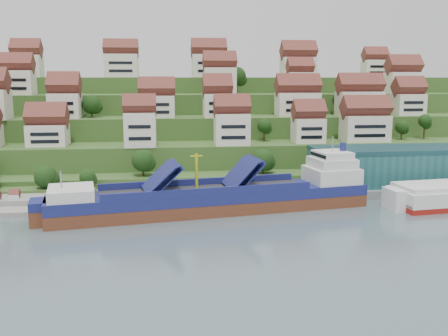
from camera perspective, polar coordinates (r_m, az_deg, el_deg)
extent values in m
plane|color=slate|center=(116.11, 2.19, -5.07)|extent=(300.00, 300.00, 0.00)
cube|color=gray|center=(134.38, 9.67, -2.62)|extent=(180.00, 14.00, 2.20)
cube|color=#2D4C1E|center=(199.48, -1.61, 1.94)|extent=(260.00, 128.00, 4.00)
cube|color=#2D4C1E|center=(203.96, -1.74, 3.12)|extent=(260.00, 118.00, 11.00)
cube|color=#2D4C1E|center=(211.49, -1.93, 4.32)|extent=(260.00, 102.00, 18.00)
cube|color=#2D4C1E|center=(219.10, -2.11, 5.44)|extent=(260.00, 86.00, 25.00)
cube|color=#2D4C1E|center=(227.83, -2.30, 6.38)|extent=(260.00, 68.00, 31.00)
cube|color=white|center=(156.11, -19.47, 3.56)|extent=(11.19, 8.57, 6.25)
cube|color=white|center=(146.87, -9.56, 4.34)|extent=(9.01, 7.03, 9.92)
cube|color=white|center=(149.20, 0.90, 4.46)|extent=(10.17, 7.62, 9.34)
cube|color=white|center=(156.86, 9.59, 4.26)|extent=(9.31, 7.73, 7.51)
cube|color=white|center=(163.74, 15.80, 4.38)|extent=(14.19, 8.26, 8.18)
cube|color=white|center=(169.09, -17.69, 6.79)|extent=(9.62, 8.98, 7.93)
cube|color=white|center=(165.42, -7.67, 6.97)|extent=(11.36, 7.90, 7.12)
cube|color=white|center=(164.41, -0.76, 7.15)|extent=(9.03, 8.56, 7.70)
cube|color=white|center=(172.36, 8.39, 7.21)|extent=(14.20, 8.36, 7.88)
cube|color=white|center=(178.19, 15.18, 7.11)|extent=(14.87, 8.18, 8.22)
cube|color=white|center=(186.91, 20.28, 6.82)|extent=(9.96, 8.04, 7.29)
cube|color=white|center=(186.26, -22.44, 8.99)|extent=(10.26, 7.86, 8.28)
cube|color=white|center=(182.80, -0.50, 9.92)|extent=(11.42, 7.79, 9.44)
cube|color=white|center=(187.71, 8.64, 9.57)|extent=(9.12, 7.14, 7.87)
cube|color=white|center=(201.20, 19.74, 9.14)|extent=(11.91, 8.47, 7.94)
cube|color=white|center=(204.75, -21.56, 10.76)|extent=(10.47, 8.03, 8.23)
cube|color=white|center=(198.93, -11.64, 11.37)|extent=(12.50, 7.51, 8.77)
cube|color=white|center=(199.19, -1.75, 11.58)|extent=(13.12, 8.15, 8.85)
cube|color=white|center=(206.47, 8.46, 11.30)|extent=(13.34, 8.73, 7.95)
cube|color=white|center=(218.99, 16.82, 10.80)|extent=(9.53, 7.05, 7.12)
ellipsoid|color=#1D3F15|center=(141.28, 4.49, 0.92)|extent=(6.34, 6.34, 6.34)
ellipsoid|color=#1D3F15|center=(138.88, -9.26, 0.85)|extent=(6.12, 6.12, 6.12)
ellipsoid|color=#1D3F15|center=(172.34, 19.67, 4.44)|extent=(4.37, 4.37, 4.37)
ellipsoid|color=#1D3F15|center=(175.74, 21.98, 5.03)|extent=(4.32, 4.32, 4.32)
ellipsoid|color=#1D3F15|center=(158.06, 4.63, 4.82)|extent=(4.49, 4.49, 4.49)
ellipsoid|color=#1D3F15|center=(181.18, 13.07, 7.60)|extent=(5.12, 5.12, 5.12)
ellipsoid|color=#1D3F15|center=(173.29, -17.54, 6.87)|extent=(6.46, 6.46, 6.46)
ellipsoid|color=#1D3F15|center=(170.54, -14.90, 7.05)|extent=(6.17, 6.17, 6.17)
ellipsoid|color=#1D3F15|center=(185.76, 1.50, 10.48)|extent=(6.58, 6.58, 6.58)
ellipsoid|color=#1D3F15|center=(193.86, 9.17, 9.78)|extent=(4.43, 4.43, 4.43)
ellipsoid|color=#1D3F15|center=(192.99, 10.36, 9.41)|extent=(4.19, 4.19, 4.19)
ellipsoid|color=#1D3F15|center=(135.54, -19.69, -0.95)|extent=(5.86, 5.86, 5.86)
ellipsoid|color=#1D3F15|center=(133.63, -15.33, -1.03)|extent=(4.21, 4.21, 4.21)
cube|color=#225B5D|center=(147.19, 21.56, 0.34)|extent=(60.00, 15.00, 10.00)
cylinder|color=gray|center=(128.09, 9.50, -0.91)|extent=(0.16, 0.16, 8.00)
cube|color=maroon|center=(127.62, 9.81, 0.68)|extent=(1.20, 0.05, 0.80)
cube|color=white|center=(130.64, -22.80, -3.20)|extent=(2.40, 2.20, 2.20)
cube|color=brown|center=(116.38, -1.29, -4.52)|extent=(74.92, 23.27, 4.75)
cube|color=navy|center=(115.64, -1.29, -3.05)|extent=(74.94, 23.39, 2.47)
cube|color=silver|center=(111.54, -17.08, -2.74)|extent=(11.13, 12.22, 2.47)
cube|color=#262628|center=(114.91, -2.21, -2.50)|extent=(48.42, 17.27, 0.28)
cube|color=navy|center=(112.26, -7.41, -1.20)|extent=(8.72, 11.50, 6.56)
cube|color=navy|center=(116.54, 1.86, -0.70)|extent=(8.37, 11.44, 6.94)
cylinder|color=gold|center=(113.64, -3.15, -0.51)|extent=(0.76, 0.76, 8.55)
cube|color=silver|center=(126.02, 12.18, -0.76)|extent=(13.00, 12.53, 3.80)
cube|color=silver|center=(125.50, 12.24, 0.60)|extent=(10.94, 11.10, 2.37)
cube|color=silver|center=(125.19, 12.27, 1.50)|extent=(8.88, 9.67, 1.71)
cylinder|color=navy|center=(126.31, 13.44, 2.36)|extent=(1.75, 1.75, 2.09)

